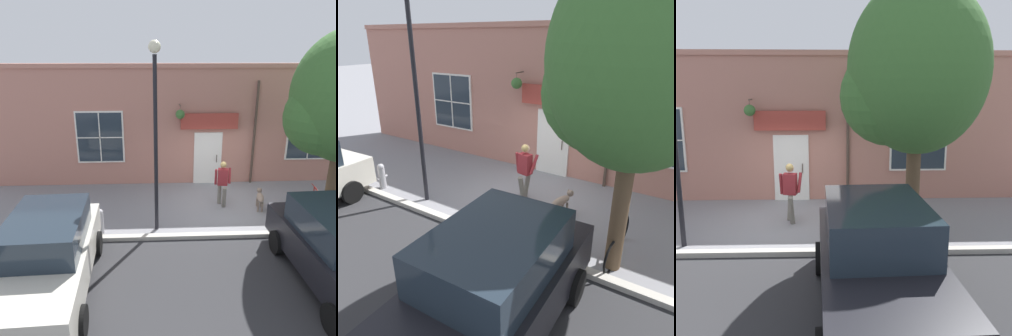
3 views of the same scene
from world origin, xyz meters
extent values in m
plane|color=gray|center=(0.00, 0.00, 0.00)|extent=(90.00, 90.00, 0.00)
cube|color=#B2ADA3|center=(2.00, 0.00, 0.06)|extent=(0.20, 28.00, 0.12)
cube|color=#B27566|center=(-2.35, 0.00, 2.25)|extent=(0.30, 18.00, 4.49)
cube|color=#B27566|center=(-2.35, 0.00, 4.57)|extent=(0.42, 18.00, 0.16)
cube|color=white|center=(-2.18, -0.23, 1.05)|extent=(0.10, 1.10, 2.10)
cube|color=#232D38|center=(-2.15, -0.23, 1.00)|extent=(0.03, 0.90, 1.90)
cylinder|color=#47382D|center=(-2.09, 0.12, 1.05)|extent=(0.03, 0.03, 0.30)
cube|color=#AD3D33|center=(-2.08, -0.23, 2.55)|extent=(0.08, 2.20, 0.60)
cylinder|color=#47382D|center=(-2.12, 1.56, 2.02)|extent=(0.09, 0.09, 4.04)
cylinder|color=#47382D|center=(-1.96, -1.37, 3.19)|extent=(0.44, 0.04, 0.04)
cylinder|color=#47382D|center=(-1.78, -1.37, 3.01)|extent=(0.01, 0.01, 0.34)
cone|color=#2D2823|center=(-1.78, -1.37, 2.79)|extent=(0.32, 0.32, 0.18)
sphere|color=#3D6B33|center=(-1.78, -1.37, 2.88)|extent=(0.34, 0.34, 0.34)
cube|color=white|center=(-2.18, 3.80, 1.95)|extent=(0.08, 1.82, 2.02)
cube|color=#232D38|center=(-2.15, 3.80, 1.95)|extent=(0.03, 1.70, 1.90)
cube|color=white|center=(-2.13, 3.80, 1.95)|extent=(0.04, 0.04, 1.90)
cube|color=white|center=(-2.13, 3.80, 1.95)|extent=(0.04, 1.70, 0.04)
cylinder|color=#6B665B|center=(-0.28, -0.09, 0.39)|extent=(0.31, 0.18, 0.78)
cylinder|color=#6B665B|center=(0.13, -0.01, 0.39)|extent=(0.31, 0.18, 0.78)
cube|color=maroon|center=(-0.07, -0.05, 1.05)|extent=(0.28, 0.38, 0.56)
sphere|color=tan|center=(-0.09, -0.04, 1.48)|extent=(0.21, 0.21, 0.21)
sphere|color=tan|center=(-0.06, -0.05, 1.50)|extent=(0.20, 0.20, 0.20)
cylinder|color=maroon|center=(-0.08, -0.28, 1.05)|extent=(0.17, 0.11, 0.57)
cylinder|color=maroon|center=(-0.13, 0.20, 1.07)|extent=(0.34, 0.15, 0.52)
ellipsoid|color=#7F6B5B|center=(0.28, 1.19, 0.43)|extent=(0.73, 0.37, 0.20)
cylinder|color=#7F6B5B|center=(0.06, 1.16, 0.17)|extent=(0.06, 0.06, 0.34)
cylinder|color=#7F6B5B|center=(0.09, 1.30, 0.17)|extent=(0.06, 0.06, 0.34)
cylinder|color=#7F6B5B|center=(0.47, 1.08, 0.17)|extent=(0.06, 0.06, 0.34)
cylinder|color=#7F6B5B|center=(0.50, 1.21, 0.17)|extent=(0.06, 0.06, 0.34)
sphere|color=#7F6B5B|center=(-0.12, 1.27, 0.51)|extent=(0.17, 0.17, 0.17)
cone|color=#7F6B5B|center=(-0.22, 1.30, 0.49)|extent=(0.12, 0.11, 0.09)
cone|color=#7F6B5B|center=(-0.12, 1.22, 0.59)|extent=(0.06, 0.06, 0.07)
cone|color=#7F6B5B|center=(-0.10, 1.32, 0.59)|extent=(0.06, 0.06, 0.07)
cylinder|color=#7F6B5B|center=(0.70, 1.10, 0.48)|extent=(0.21, 0.08, 0.14)
cylinder|color=brown|center=(1.48, 2.85, 1.38)|extent=(0.31, 0.31, 2.77)
ellipsoid|color=#38662D|center=(1.48, 2.85, 3.91)|extent=(3.26, 2.94, 3.59)
sphere|color=#38662D|center=(1.42, 2.29, 3.34)|extent=(2.12, 2.12, 2.12)
torus|color=black|center=(0.60, 2.78, 0.33)|extent=(0.70, 0.12, 0.70)
torus|color=black|center=(1.64, 2.86, 0.33)|extent=(0.70, 0.12, 0.70)
cylinder|color=maroon|center=(1.12, 2.82, 0.53)|extent=(0.98, 0.11, 0.22)
cylinder|color=maroon|center=(1.30, 2.83, 0.67)|extent=(0.24, 0.05, 0.47)
cylinder|color=maroon|center=(1.07, 2.82, 0.85)|extent=(0.83, 0.09, 0.19)
cylinder|color=maroon|center=(0.68, 2.79, 0.65)|extent=(0.09, 0.04, 0.58)
cylinder|color=maroon|center=(0.64, 2.79, 0.95)|extent=(0.46, 0.08, 0.03)
ellipsoid|color=black|center=(1.30, 2.83, 0.93)|extent=(0.25, 0.12, 0.10)
cube|color=black|center=(4.12, 1.76, 0.69)|extent=(4.37, 1.93, 0.76)
cube|color=#1E2833|center=(3.91, 1.75, 1.41)|extent=(2.30, 1.64, 0.68)
cylinder|color=black|center=(2.75, 2.58, 0.31)|extent=(0.63, 0.20, 0.62)
cylinder|color=black|center=(2.82, 0.82, 0.31)|extent=(0.63, 0.20, 0.62)
camera|label=1|loc=(10.14, -2.38, 5.03)|focal=35.00mm
camera|label=2|loc=(7.05, 3.97, 4.24)|focal=35.00mm
camera|label=3|loc=(9.49, 1.06, 3.46)|focal=40.00mm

